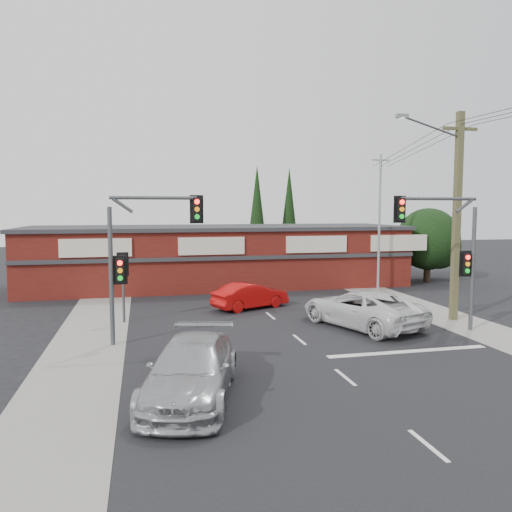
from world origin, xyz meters
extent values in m
plane|color=black|center=(0.00, 0.00, 0.00)|extent=(120.00, 120.00, 0.00)
cube|color=black|center=(0.00, 5.00, 0.01)|extent=(14.00, 70.00, 0.01)
cube|color=gray|center=(-8.50, 5.00, 0.01)|extent=(3.00, 70.00, 0.02)
cube|color=gray|center=(8.50, 5.00, 0.01)|extent=(3.00, 70.00, 0.02)
cube|color=silver|center=(3.50, -1.50, 0.01)|extent=(6.50, 0.35, 0.01)
imported|color=silver|center=(3.52, 2.72, 0.86)|extent=(4.78, 6.77, 1.71)
imported|color=#A8AAAD|center=(-4.98, -4.31, 0.83)|extent=(3.72, 6.11, 1.66)
imported|color=#B40C0B|center=(-0.57, 8.02, 0.71)|extent=(4.54, 3.09, 1.42)
cube|color=silver|center=(0.00, -8.46, 0.01)|extent=(0.12, 1.60, 0.01)
cube|color=silver|center=(0.00, -3.69, 0.01)|extent=(0.12, 1.60, 0.01)
cube|color=silver|center=(0.00, 1.08, 0.01)|extent=(0.12, 1.60, 0.01)
cube|color=silver|center=(0.00, 5.85, 0.01)|extent=(0.12, 1.60, 0.01)
cube|color=silver|center=(0.00, 10.62, 0.01)|extent=(0.12, 1.60, 0.01)
cube|color=silver|center=(0.00, 15.38, 0.01)|extent=(0.12, 1.60, 0.01)
cube|color=silver|center=(0.00, 20.15, 0.01)|extent=(0.12, 1.60, 0.01)
cube|color=silver|center=(0.00, 24.92, 0.01)|extent=(0.12, 1.60, 0.01)
cube|color=silver|center=(0.00, 29.69, 0.01)|extent=(0.12, 1.60, 0.01)
cube|color=silver|center=(0.00, 34.46, 0.01)|extent=(0.12, 1.60, 0.01)
cube|color=silver|center=(0.00, 39.23, 0.01)|extent=(0.12, 1.60, 0.01)
cube|color=#4D130F|center=(-1.00, 17.00, 2.00)|extent=(26.00, 8.00, 4.00)
cube|color=#2D2D30|center=(-1.00, 17.00, 4.10)|extent=(26.40, 8.40, 0.25)
cube|color=beige|center=(-9.00, 12.95, 3.10)|extent=(4.20, 0.12, 1.10)
cube|color=beige|center=(-2.00, 12.95, 3.10)|extent=(4.20, 0.12, 1.10)
cube|color=beige|center=(5.00, 12.95, 3.10)|extent=(4.20, 0.12, 1.10)
cube|color=beige|center=(11.00, 12.95, 3.10)|extent=(4.20, 0.12, 1.10)
cube|color=#2D2D30|center=(-1.00, 12.90, 2.30)|extent=(26.00, 0.15, 0.25)
cylinder|color=#2D2116|center=(14.50, 15.00, 0.90)|extent=(0.50, 0.50, 1.80)
sphere|color=black|center=(14.50, 15.00, 3.20)|extent=(4.60, 4.60, 4.60)
sphere|color=black|center=(16.00, 16.00, 2.50)|extent=(3.40, 3.40, 3.40)
sphere|color=black|center=(13.20, 16.40, 2.30)|extent=(2.80, 2.80, 2.80)
cylinder|color=#2D2116|center=(3.50, 24.00, 1.00)|extent=(0.24, 0.24, 2.00)
cone|color=black|center=(3.50, 24.00, 5.50)|extent=(1.80, 1.80, 7.50)
cylinder|color=#2D2116|center=(7.00, 26.00, 1.00)|extent=(0.24, 0.24, 2.00)
cone|color=black|center=(7.00, 26.00, 5.50)|extent=(1.80, 1.80, 7.50)
cylinder|color=#47494C|center=(-7.50, 2.00, 2.75)|extent=(0.18, 0.18, 5.50)
cylinder|color=#47494C|center=(-5.80, 2.00, 5.85)|extent=(3.40, 0.14, 0.14)
cylinder|color=#47494C|center=(-6.99, 2.00, 5.55)|extent=(0.82, 0.14, 0.63)
cube|color=black|center=(-4.10, 2.00, 5.40)|extent=(0.32, 0.22, 0.95)
cube|color=black|center=(-4.10, 2.07, 5.40)|extent=(0.55, 0.04, 1.15)
cylinder|color=#FF0C07|center=(-4.10, 1.87, 5.70)|extent=(0.20, 0.06, 0.20)
cylinder|color=orange|center=(-4.10, 1.87, 5.40)|extent=(0.20, 0.06, 0.20)
cylinder|color=#0CE526|center=(-4.10, 1.87, 5.10)|extent=(0.20, 0.06, 0.20)
cube|color=black|center=(-7.15, 2.00, 3.00)|extent=(0.32, 0.22, 0.95)
cube|color=black|center=(-7.15, 2.07, 3.00)|extent=(0.55, 0.04, 1.15)
cylinder|color=#FF0C07|center=(-7.15, 1.87, 3.30)|extent=(0.20, 0.06, 0.20)
cylinder|color=orange|center=(-7.15, 1.87, 3.00)|extent=(0.20, 0.06, 0.20)
cylinder|color=#0CE526|center=(-7.15, 1.87, 2.70)|extent=(0.20, 0.06, 0.20)
cylinder|color=#47494C|center=(8.00, 1.00, 2.75)|extent=(0.18, 0.18, 5.50)
cylinder|color=#47494C|center=(6.20, 1.00, 5.85)|extent=(3.60, 0.14, 0.14)
cylinder|color=#47494C|center=(7.46, 1.00, 5.55)|extent=(0.82, 0.14, 0.63)
cube|color=black|center=(4.40, 1.00, 5.40)|extent=(0.32, 0.22, 0.95)
cube|color=black|center=(4.40, 1.07, 5.40)|extent=(0.55, 0.04, 1.15)
cylinder|color=#FF0C07|center=(4.40, 0.87, 5.70)|extent=(0.20, 0.06, 0.20)
cylinder|color=orange|center=(4.40, 0.87, 5.40)|extent=(0.20, 0.06, 0.20)
cylinder|color=#0CE526|center=(4.40, 0.87, 5.10)|extent=(0.20, 0.06, 0.20)
cube|color=black|center=(7.65, 1.00, 3.00)|extent=(0.32, 0.22, 0.95)
cube|color=black|center=(7.65, 1.07, 3.00)|extent=(0.55, 0.04, 1.15)
cylinder|color=#FF0C07|center=(7.65, 0.87, 3.30)|extent=(0.20, 0.06, 0.20)
cylinder|color=orange|center=(7.65, 0.87, 3.00)|extent=(0.20, 0.06, 0.20)
cylinder|color=#0CE526|center=(7.65, 0.87, 2.70)|extent=(0.20, 0.06, 0.20)
cylinder|color=#47494C|center=(-7.20, 6.00, 1.50)|extent=(0.12, 0.12, 3.00)
cube|color=black|center=(-7.20, 6.00, 2.80)|extent=(0.32, 0.22, 0.95)
cube|color=black|center=(-7.20, 6.07, 2.80)|extent=(0.55, 0.04, 1.15)
cylinder|color=#FF0C07|center=(-7.20, 5.87, 3.10)|extent=(0.20, 0.06, 0.20)
cylinder|color=orange|center=(-7.20, 5.87, 2.80)|extent=(0.20, 0.06, 0.20)
cylinder|color=#0CE526|center=(-7.20, 5.87, 2.50)|extent=(0.20, 0.06, 0.20)
cube|color=brown|center=(8.50, 3.00, 5.00)|extent=(0.30, 0.30, 10.00)
cube|color=brown|center=(8.50, 3.00, 9.20)|extent=(1.80, 0.14, 0.14)
cylinder|color=#47494C|center=(6.90, 2.85, 9.20)|extent=(3.23, 0.39, 0.89)
cube|color=slate|center=(5.30, 2.70, 9.60)|extent=(0.55, 0.25, 0.18)
cylinder|color=silver|center=(5.30, 2.70, 9.50)|extent=(0.28, 0.28, 0.05)
cylinder|color=gray|center=(9.00, 12.00, 4.50)|extent=(0.16, 0.16, 9.00)
cube|color=gray|center=(9.00, 12.00, 8.60)|extent=(1.20, 0.10, 0.10)
cylinder|color=black|center=(8.15, 7.50, 8.80)|extent=(0.73, 9.01, 1.22)
cylinder|color=black|center=(8.75, 7.50, 8.80)|extent=(0.52, 9.00, 1.22)
cylinder|color=black|center=(9.34, 7.50, 8.80)|extent=(0.31, 9.00, 1.22)
camera|label=1|loc=(-6.29, -18.25, 5.39)|focal=35.00mm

